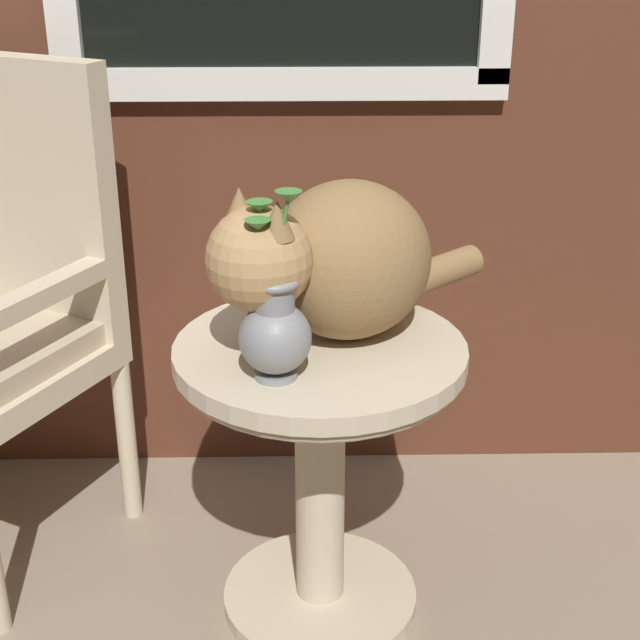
# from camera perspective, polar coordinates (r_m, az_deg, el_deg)

# --- Properties ---
(ground_plane) EXTENTS (6.00, 6.00, 0.00)m
(ground_plane) POSITION_cam_1_polar(r_m,az_deg,el_deg) (2.01, -5.82, -18.14)
(ground_plane) COLOR gray
(wicker_side_table) EXTENTS (0.55, 0.55, 0.60)m
(wicker_side_table) POSITION_cam_1_polar(r_m,az_deg,el_deg) (1.81, 0.00, -6.68)
(wicker_side_table) COLOR beige
(wicker_side_table) RESTS_ON ground_plane
(cat) EXTENTS (0.54, 0.49, 0.31)m
(cat) POSITION_cam_1_polar(r_m,az_deg,el_deg) (1.70, 0.99, 3.71)
(cat) COLOR olive
(cat) RESTS_ON wicker_side_table
(pewter_vase_with_ivy) EXTENTS (0.13, 0.13, 0.33)m
(pewter_vase_with_ivy) POSITION_cam_1_polar(r_m,az_deg,el_deg) (1.57, -2.78, -0.40)
(pewter_vase_with_ivy) COLOR gray
(pewter_vase_with_ivy) RESTS_ON wicker_side_table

